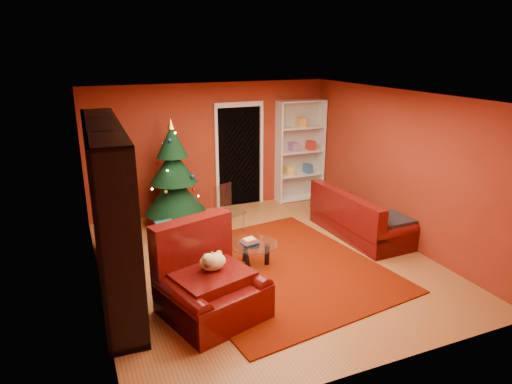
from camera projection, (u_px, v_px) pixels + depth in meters
name	position (u px, v px, depth m)	size (l,w,h in m)	color
floor	(266.00, 263.00, 7.28)	(5.00, 5.50, 0.05)	brown
ceiling	(267.00, 94.00, 6.47)	(5.00, 5.50, 0.05)	silver
wall_back	(211.00, 148.00, 9.31)	(5.00, 0.05, 2.60)	maroon
wall_left	(90.00, 205.00, 5.95)	(0.05, 5.50, 2.60)	maroon
wall_right	(401.00, 167.00, 7.80)	(0.05, 5.50, 2.60)	maroon
doorway	(239.00, 157.00, 9.57)	(1.06, 0.60, 2.16)	black
rug	(277.00, 268.00, 7.04)	(2.90, 3.38, 0.02)	#651502
media_unit	(110.00, 211.00, 6.09)	(0.47, 3.07, 2.35)	black
christmas_tree	(174.00, 174.00, 8.51)	(1.15, 1.15, 2.05)	black
gift_box_teal	(166.00, 231.00, 8.06)	(0.32, 0.32, 0.32)	#1C6A6B
gift_box_green	(181.00, 235.00, 8.00)	(0.24, 0.24, 0.24)	#265B24
white_bookshelf	(300.00, 151.00, 9.91)	(1.04, 0.38, 2.25)	white
armchair	(212.00, 281.00, 5.69)	(1.23, 1.23, 0.96)	#480908
dog	(213.00, 262.00, 5.69)	(0.40, 0.30, 0.31)	beige
sofa	(361.00, 213.00, 8.18)	(1.99, 0.90, 0.86)	#480908
coffee_table	(253.00, 255.00, 7.05)	(0.78, 0.78, 0.48)	gray
acrylic_chair	(230.00, 213.00, 8.25)	(0.42, 0.45, 0.81)	#66605B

